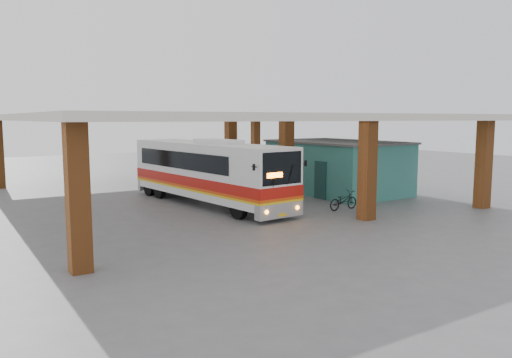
{
  "coord_description": "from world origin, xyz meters",
  "views": [
    {
      "loc": [
        -12.82,
        -18.61,
        4.44
      ],
      "look_at": [
        -0.87,
        0.0,
        1.76
      ],
      "focal_mm": 35.0,
      "sensor_mm": 36.0,
      "label": 1
    }
  ],
  "objects_px": {
    "coach_bus": "(208,172)",
    "red_chair": "(279,184)",
    "motorcycle": "(343,200)",
    "pedestrian": "(365,198)"
  },
  "relations": [
    {
      "from": "motorcycle",
      "to": "pedestrian",
      "type": "height_order",
      "value": "pedestrian"
    },
    {
      "from": "motorcycle",
      "to": "coach_bus",
      "type": "bearing_deg",
      "value": 42.01
    },
    {
      "from": "coach_bus",
      "to": "motorcycle",
      "type": "bearing_deg",
      "value": -51.01
    },
    {
      "from": "motorcycle",
      "to": "red_chair",
      "type": "relative_size",
      "value": 2.24
    },
    {
      "from": "coach_bus",
      "to": "motorcycle",
      "type": "distance_m",
      "value": 7.01
    },
    {
      "from": "coach_bus",
      "to": "red_chair",
      "type": "height_order",
      "value": "coach_bus"
    },
    {
      "from": "motorcycle",
      "to": "red_chair",
      "type": "xyz_separation_m",
      "value": [
        1.31,
        7.27,
        -0.1
      ]
    },
    {
      "from": "pedestrian",
      "to": "motorcycle",
      "type": "bearing_deg",
      "value": -117.82
    },
    {
      "from": "pedestrian",
      "to": "red_chair",
      "type": "xyz_separation_m",
      "value": [
        1.35,
        8.79,
        -0.43
      ]
    },
    {
      "from": "pedestrian",
      "to": "red_chair",
      "type": "bearing_deg",
      "value": -125.2
    }
  ]
}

